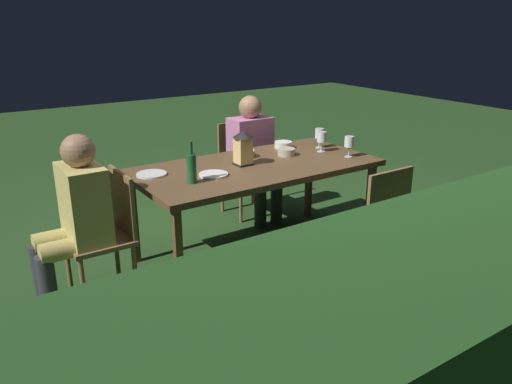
% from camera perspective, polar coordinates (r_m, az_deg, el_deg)
% --- Properties ---
extents(ground_plane, '(16.00, 16.00, 0.00)m').
position_cam_1_polar(ground_plane, '(4.15, 0.00, -6.83)').
color(ground_plane, '#26471E').
extents(dining_table, '(1.87, 0.92, 0.75)m').
position_cam_1_polar(dining_table, '(3.90, 0.00, 2.37)').
color(dining_table, brown).
rests_on(dining_table, ground).
extents(chair_side_left_a, '(0.42, 0.40, 0.87)m').
position_cam_1_polar(chair_side_left_a, '(4.86, -1.49, 3.25)').
color(chair_side_left_a, brown).
rests_on(chair_side_left_a, ground).
extents(person_in_pink, '(0.38, 0.47, 1.15)m').
position_cam_1_polar(person_in_pink, '(4.66, -0.22, 4.49)').
color(person_in_pink, '#C675A3').
rests_on(person_in_pink, ground).
extents(chair_head_far, '(0.40, 0.42, 0.87)m').
position_cam_1_polar(chair_head_far, '(3.49, -16.35, -4.14)').
color(chair_head_far, brown).
rests_on(chair_head_far, ground).
extents(person_in_mustard, '(0.48, 0.38, 1.15)m').
position_cam_1_polar(person_in_mustard, '(3.39, -19.72, -2.45)').
color(person_in_mustard, tan).
rests_on(person_in_mustard, ground).
extents(chair_side_right_a, '(0.42, 0.40, 0.87)m').
position_cam_1_polar(chair_side_right_a, '(3.62, 13.19, -3.05)').
color(chair_side_right_a, brown).
rests_on(chair_side_right_a, ground).
extents(lantern_centerpiece, '(0.15, 0.15, 0.27)m').
position_cam_1_polar(lantern_centerpiece, '(3.84, -1.49, 5.20)').
color(lantern_centerpiece, black).
rests_on(lantern_centerpiece, dining_table).
extents(green_bottle_on_table, '(0.07, 0.07, 0.29)m').
position_cam_1_polar(green_bottle_on_table, '(3.45, -7.28, 2.75)').
color(green_bottle_on_table, '#1E5B2D').
rests_on(green_bottle_on_table, dining_table).
extents(wine_glass_a, '(0.08, 0.08, 0.17)m').
position_cam_1_polar(wine_glass_a, '(4.14, 10.45, 5.49)').
color(wine_glass_a, silver).
rests_on(wine_glass_a, dining_table).
extents(wine_glass_b, '(0.08, 0.08, 0.17)m').
position_cam_1_polar(wine_glass_b, '(4.39, 7.17, 6.46)').
color(wine_glass_b, silver).
rests_on(wine_glass_b, dining_table).
extents(wine_glass_c, '(0.08, 0.08, 0.17)m').
position_cam_1_polar(wine_glass_c, '(4.27, 7.41, 6.07)').
color(wine_glass_c, silver).
rests_on(wine_glass_c, dining_table).
extents(plate_a, '(0.22, 0.22, 0.01)m').
position_cam_1_polar(plate_a, '(3.69, -11.70, 1.98)').
color(plate_a, silver).
rests_on(plate_a, dining_table).
extents(plate_b, '(0.21, 0.21, 0.01)m').
position_cam_1_polar(plate_b, '(3.62, -4.82, 1.98)').
color(plate_b, white).
rests_on(plate_b, dining_table).
extents(bowl_olives, '(0.16, 0.16, 0.06)m').
position_cam_1_polar(bowl_olives, '(4.09, -1.28, 4.39)').
color(bowl_olives, '#BCAD8E').
rests_on(bowl_olives, dining_table).
extents(bowl_bread, '(0.14, 0.14, 0.06)m').
position_cam_1_polar(bowl_bread, '(4.14, 3.45, 4.57)').
color(bowl_bread, '#BCAD8E').
rests_on(bowl_bread, dining_table).
extents(bowl_salad, '(0.15, 0.15, 0.06)m').
position_cam_1_polar(bowl_salad, '(4.37, 3.10, 5.36)').
color(bowl_salad, silver).
rests_on(bowl_salad, dining_table).
extents(potted_plant_corner, '(0.57, 0.57, 0.75)m').
position_cam_1_polar(potted_plant_corner, '(3.68, 24.29, -4.61)').
color(potted_plant_corner, '#9E5133').
rests_on(potted_plant_corner, ground).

